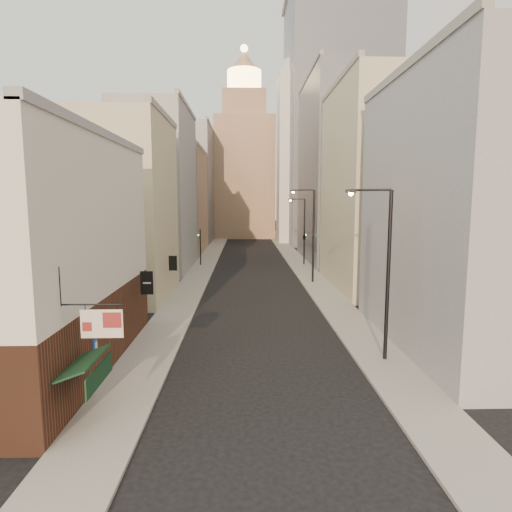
{
  "coord_description": "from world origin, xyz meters",
  "views": [
    {
      "loc": [
        -1.07,
        -12.91,
        8.79
      ],
      "look_at": [
        -0.25,
        17.42,
        4.86
      ],
      "focal_mm": 30.0,
      "sensor_mm": 36.0,
      "label": 1
    }
  ],
  "objects_px": {
    "streetlamp_near": "(384,265)",
    "traffic_light_left": "(200,241)",
    "white_tower": "(297,153)",
    "traffic_light_right": "(304,237)",
    "clock_tower": "(244,164)",
    "streetlamp_mid": "(311,230)",
    "streetlamp_far": "(303,227)"
  },
  "relations": [
    {
      "from": "streetlamp_near",
      "to": "traffic_light_left",
      "type": "xyz_separation_m",
      "value": [
        -13.42,
        34.93,
        -1.99
      ]
    },
    {
      "from": "white_tower",
      "to": "traffic_light_left",
      "type": "relative_size",
      "value": 8.3
    },
    {
      "from": "traffic_light_right",
      "to": "white_tower",
      "type": "bearing_deg",
      "value": -108.89
    },
    {
      "from": "clock_tower",
      "to": "traffic_light_right",
      "type": "height_order",
      "value": "clock_tower"
    },
    {
      "from": "streetlamp_mid",
      "to": "traffic_light_left",
      "type": "distance_m",
      "value": 18.15
    },
    {
      "from": "streetlamp_far",
      "to": "traffic_light_right",
      "type": "relative_size",
      "value": 1.81
    },
    {
      "from": "white_tower",
      "to": "streetlamp_mid",
      "type": "height_order",
      "value": "white_tower"
    },
    {
      "from": "streetlamp_far",
      "to": "streetlamp_mid",
      "type": "bearing_deg",
      "value": -98.6
    },
    {
      "from": "clock_tower",
      "to": "traffic_light_right",
      "type": "xyz_separation_m",
      "value": [
        8.04,
        -47.39,
        -13.76
      ]
    },
    {
      "from": "streetlamp_far",
      "to": "traffic_light_right",
      "type": "xyz_separation_m",
      "value": [
        0.02,
        -1.51,
        -1.3
      ]
    },
    {
      "from": "streetlamp_far",
      "to": "traffic_light_right",
      "type": "distance_m",
      "value": 2.0
    },
    {
      "from": "streetlamp_mid",
      "to": "streetlamp_far",
      "type": "height_order",
      "value": "streetlamp_mid"
    },
    {
      "from": "streetlamp_far",
      "to": "traffic_light_left",
      "type": "distance_m",
      "value": 14.24
    },
    {
      "from": "streetlamp_far",
      "to": "traffic_light_left",
      "type": "height_order",
      "value": "streetlamp_far"
    },
    {
      "from": "white_tower",
      "to": "traffic_light_right",
      "type": "relative_size",
      "value": 8.3
    },
    {
      "from": "clock_tower",
      "to": "traffic_light_left",
      "type": "relative_size",
      "value": 8.98
    },
    {
      "from": "clock_tower",
      "to": "traffic_light_right",
      "type": "relative_size",
      "value": 8.98
    },
    {
      "from": "traffic_light_left",
      "to": "streetlamp_near",
      "type": "bearing_deg",
      "value": 122.47
    },
    {
      "from": "streetlamp_near",
      "to": "traffic_light_right",
      "type": "distance_m",
      "value": 35.07
    },
    {
      "from": "streetlamp_far",
      "to": "streetlamp_near",
      "type": "bearing_deg",
      "value": -95.32
    },
    {
      "from": "white_tower",
      "to": "streetlamp_near",
      "type": "xyz_separation_m",
      "value": [
        -3.59,
        -68.42,
        -13.22
      ]
    },
    {
      "from": "traffic_light_left",
      "to": "clock_tower",
      "type": "bearing_deg",
      "value": -85.78
    },
    {
      "from": "white_tower",
      "to": "streetlamp_near",
      "type": "bearing_deg",
      "value": -93.0
    },
    {
      "from": "white_tower",
      "to": "streetlamp_near",
      "type": "distance_m",
      "value": 69.78
    },
    {
      "from": "streetlamp_near",
      "to": "streetlamp_mid",
      "type": "relative_size",
      "value": 0.95
    },
    {
      "from": "streetlamp_near",
      "to": "traffic_light_right",
      "type": "bearing_deg",
      "value": 106.05
    },
    {
      "from": "streetlamp_mid",
      "to": "traffic_light_right",
      "type": "height_order",
      "value": "streetlamp_mid"
    },
    {
      "from": "white_tower",
      "to": "streetlamp_mid",
      "type": "bearing_deg",
      "value": -95.01
    },
    {
      "from": "clock_tower",
      "to": "streetlamp_near",
      "type": "xyz_separation_m",
      "value": [
        7.41,
        -82.42,
        -12.25
      ]
    },
    {
      "from": "clock_tower",
      "to": "streetlamp_far",
      "type": "relative_size",
      "value": 4.95
    },
    {
      "from": "clock_tower",
      "to": "streetlamp_mid",
      "type": "bearing_deg",
      "value": -83.37
    },
    {
      "from": "white_tower",
      "to": "traffic_light_right",
      "type": "height_order",
      "value": "white_tower"
    }
  ]
}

